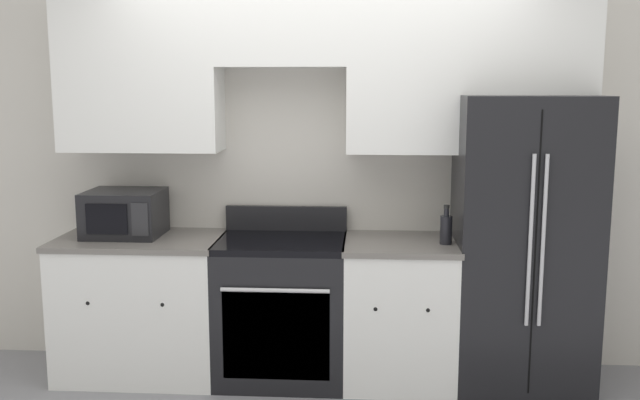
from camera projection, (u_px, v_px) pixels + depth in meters
ground_plane at (317, 398)px, 4.23m from camera, size 12.00×12.00×0.00m
wall_back at (325, 129)px, 4.54m from camera, size 8.00×0.39×2.60m
lower_cabinets_left at (142, 306)px, 4.53m from camera, size 1.03×0.64×0.89m
lower_cabinets_right at (399, 311)px, 4.43m from camera, size 0.69×0.64×0.89m
oven_range at (282, 308)px, 4.47m from camera, size 0.79×0.65×1.05m
refrigerator at (521, 241)px, 4.37m from camera, size 0.81×0.79×1.78m
microwave at (125, 213)px, 4.49m from camera, size 0.47×0.41×0.29m
bottle at (446, 229)px, 4.26m from camera, size 0.07×0.07×0.24m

